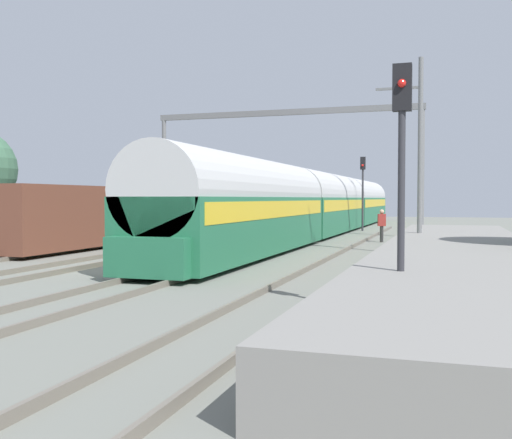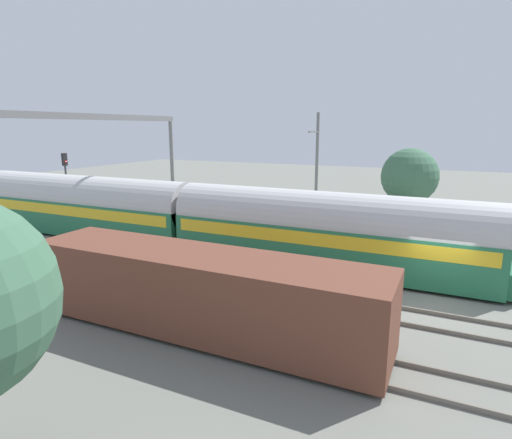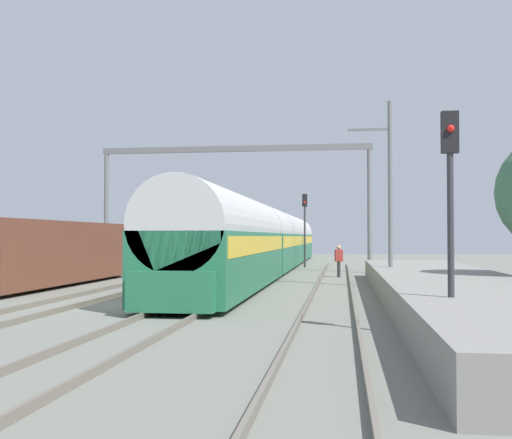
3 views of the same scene
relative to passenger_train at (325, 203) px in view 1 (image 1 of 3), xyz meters
name	(u,v)px [view 1 (image 1 of 3)]	position (x,y,z in m)	size (l,w,h in m)	color
ground	(131,269)	(-2.11, -21.71, -1.97)	(120.00, 120.00, 0.00)	slate
track_west	(75,265)	(-4.22, -21.71, -1.89)	(1.52, 60.00, 0.16)	#6C6559
track_east	(190,269)	(0.00, -21.71, -1.89)	(1.52, 60.00, 0.16)	#6C6559
track_far_east	(322,274)	(4.22, -21.71, -1.89)	(1.52, 60.00, 0.16)	#6C6559
platform	(458,259)	(8.04, -19.71, -1.52)	(4.40, 28.00, 0.90)	gray
passenger_train	(325,203)	(0.00, 0.00, 0.00)	(2.93, 49.20, 3.82)	#236B47
freight_car	(90,216)	(-8.44, -14.35, -0.50)	(2.80, 13.00, 2.70)	brown
person_crossing	(382,223)	(4.38, -6.91, -0.94)	(0.45, 0.35, 1.73)	#2D2D2D
railway_signal_near	(402,155)	(6.88, -27.14, 1.17)	(0.36, 0.30, 4.89)	#2D2D33
railway_signal_far	(363,184)	(1.92, 3.81, 1.37)	(0.36, 0.30, 5.24)	#2D2D33
catenary_gantry	(284,140)	(-2.11, -2.54, 3.96)	(17.06, 0.28, 7.86)	slate
catenary_pole_east_mid	(419,153)	(6.57, -13.76, 2.18)	(1.90, 0.20, 8.00)	slate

